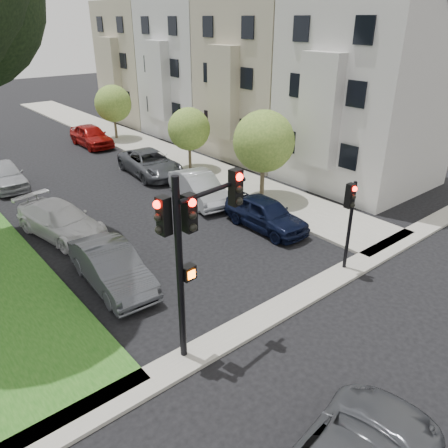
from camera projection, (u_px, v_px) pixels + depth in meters
ground at (331, 340)px, 13.01m from camera, size 140.00×140.00×0.00m
sidewalk_right at (134, 142)px, 33.56m from camera, size 3.50×44.00×0.12m
sidewalk_cross at (282, 307)px, 14.38m from camera, size 60.00×1.00×0.12m
house_a at (370, 55)px, 22.80m from camera, size 7.70×7.55×15.97m
house_b at (268, 48)px, 28.01m from camera, size 7.70×7.55×15.97m
house_c at (198, 43)px, 33.22m from camera, size 7.70×7.55×15.97m
house_d at (147, 40)px, 38.43m from camera, size 7.70×7.55×15.97m
small_tree_a at (264, 142)px, 21.77m from camera, size 3.11×3.11×4.66m
small_tree_b at (189, 129)px, 26.45m from camera, size 2.58×2.58×3.87m
small_tree_c at (113, 104)px, 33.25m from camera, size 2.78×2.78×4.16m
traffic_signal_main at (191, 235)px, 11.02m from camera, size 2.64×0.69×5.39m
traffic_signal_secondary at (350, 211)px, 15.50m from camera, size 0.45×0.36×3.55m
car_parked_0 at (266, 214)px, 19.58m from camera, size 1.75×4.30×1.46m
car_parked_1 at (199, 188)px, 22.53m from camera, size 2.44×4.79×1.51m
car_parked_2 at (150, 163)px, 26.41m from camera, size 2.93×5.46×1.46m
car_parked_3 at (91, 136)px, 32.31m from camera, size 1.90×4.65×1.58m
car_parked_5 at (112, 267)px, 15.35m from camera, size 1.82×4.62×1.50m
car_parked_6 at (61, 221)px, 18.94m from camera, size 2.91×5.23×1.43m
car_parked_7 at (6, 175)px, 24.41m from camera, size 1.97×4.39×1.46m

